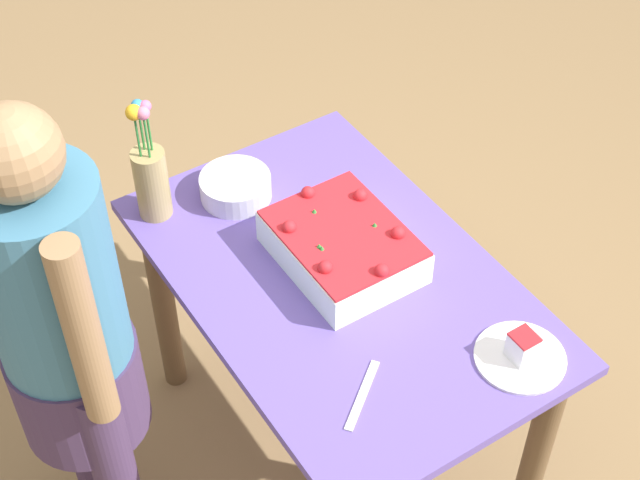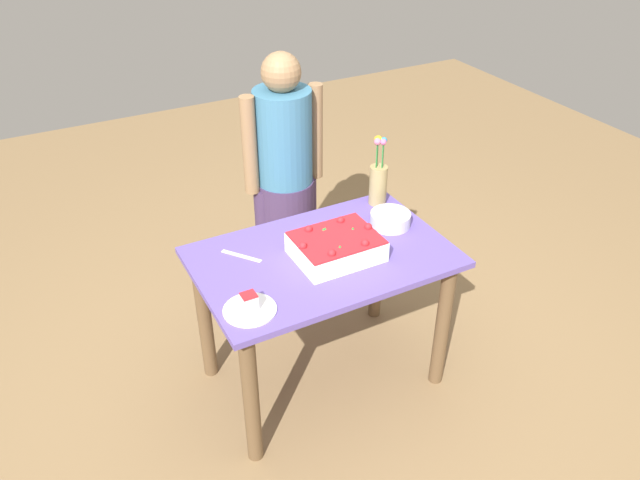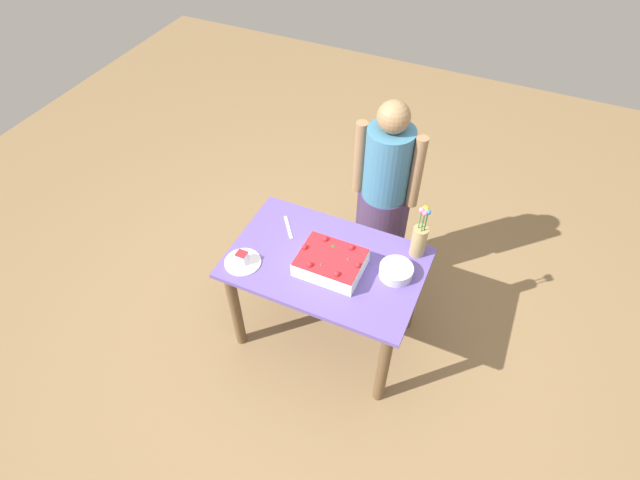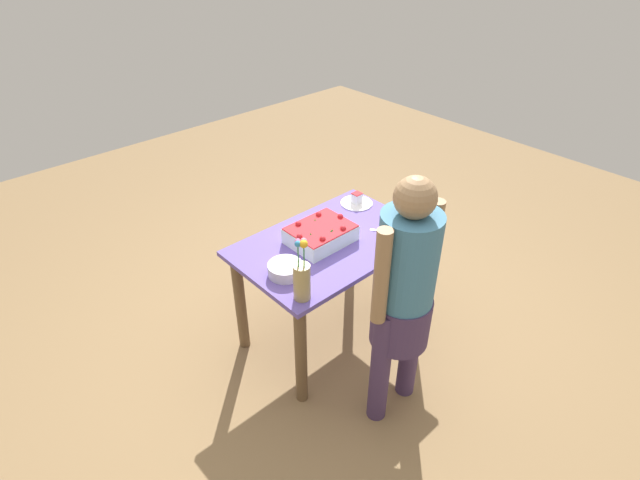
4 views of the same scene
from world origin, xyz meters
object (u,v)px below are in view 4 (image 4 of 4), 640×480
at_px(sheet_cake, 321,234).
at_px(fruit_bowl, 285,269).
at_px(serving_plate_with_slice, 357,201).
at_px(person_standing, 404,291).
at_px(cake_knife, 386,231).
at_px(flower_vase, 302,278).

relative_size(sheet_cake, fruit_bowl, 1.91).
bearing_deg(serving_plate_with_slice, person_standing, -122.91).
relative_size(sheet_cake, cake_knife, 1.84).
xyz_separation_m(cake_knife, flower_vase, (-0.80, -0.12, 0.13)).
xyz_separation_m(sheet_cake, flower_vase, (-0.42, -0.32, 0.08)).
relative_size(flower_vase, fruit_bowl, 1.88).
relative_size(fruit_bowl, person_standing, 0.13).
height_order(fruit_bowl, person_standing, person_standing).
distance_m(sheet_cake, serving_plate_with_slice, 0.52).
xyz_separation_m(fruit_bowl, person_standing, (0.28, -0.60, 0.06)).
height_order(sheet_cake, fruit_bowl, sheet_cake).
bearing_deg(person_standing, flower_vase, 41.50).
distance_m(serving_plate_with_slice, cake_knife, 0.39).
xyz_separation_m(sheet_cake, serving_plate_with_slice, (0.49, 0.17, -0.03)).
xyz_separation_m(flower_vase, fruit_bowl, (0.06, 0.21, -0.10)).
bearing_deg(fruit_bowl, person_standing, -64.85).
relative_size(serving_plate_with_slice, cake_knife, 1.07).
bearing_deg(sheet_cake, person_standing, -96.43).
relative_size(sheet_cake, flower_vase, 1.02).
height_order(cake_knife, fruit_bowl, fruit_bowl).
xyz_separation_m(serving_plate_with_slice, cake_knife, (-0.11, -0.37, -0.02)).
distance_m(fruit_bowl, person_standing, 0.67).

